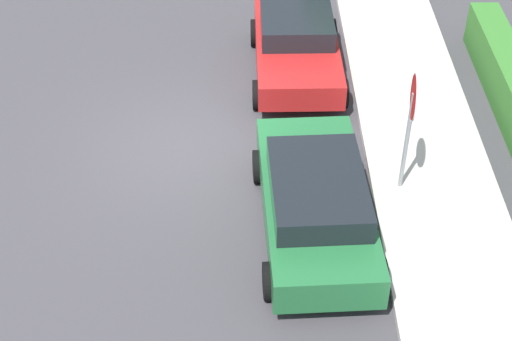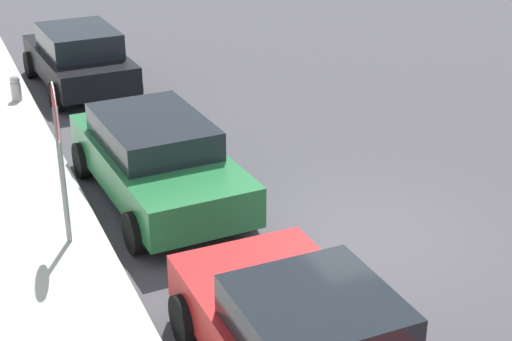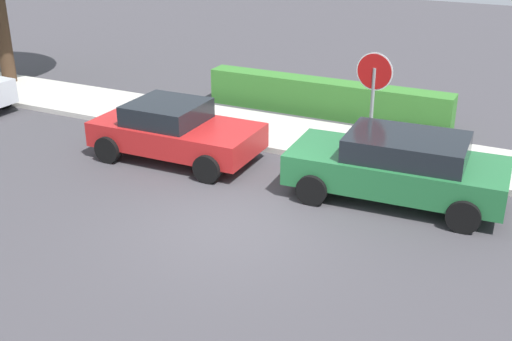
{
  "view_description": "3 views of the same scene",
  "coord_description": "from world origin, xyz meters",
  "px_view_note": "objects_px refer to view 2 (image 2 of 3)",
  "views": [
    {
      "loc": [
        12.69,
        1.36,
        9.95
      ],
      "look_at": [
        1.79,
        1.46,
        0.83
      ],
      "focal_mm": 55.0,
      "sensor_mm": 36.0,
      "label": 1
    },
    {
      "loc": [
        -9.0,
        5.72,
        5.9
      ],
      "look_at": [
        0.52,
        1.58,
        1.19
      ],
      "focal_mm": 55.0,
      "sensor_mm": 36.0,
      "label": 2
    },
    {
      "loc": [
        5.19,
        -9.51,
        5.8
      ],
      "look_at": [
        0.31,
        0.47,
        1.0
      ],
      "focal_mm": 45.0,
      "sensor_mm": 36.0,
      "label": 3
    }
  ],
  "objects_px": {
    "fire_hydrant": "(16,91)",
    "parked_car_red": "(306,339)",
    "parked_car_black": "(79,57)",
    "stop_sign": "(58,137)",
    "parked_car_green": "(157,158)"
  },
  "relations": [
    {
      "from": "stop_sign",
      "to": "parked_car_black",
      "type": "bearing_deg",
      "value": -13.29
    },
    {
      "from": "parked_car_red",
      "to": "parked_car_black",
      "type": "height_order",
      "value": "parked_car_black"
    },
    {
      "from": "parked_car_black",
      "to": "parked_car_red",
      "type": "bearing_deg",
      "value": -179.9
    },
    {
      "from": "stop_sign",
      "to": "parked_car_red",
      "type": "bearing_deg",
      "value": -156.92
    },
    {
      "from": "parked_car_green",
      "to": "parked_car_red",
      "type": "height_order",
      "value": "parked_car_green"
    },
    {
      "from": "parked_car_green",
      "to": "parked_car_black",
      "type": "relative_size",
      "value": 1.09
    },
    {
      "from": "stop_sign",
      "to": "parked_car_black",
      "type": "height_order",
      "value": "stop_sign"
    },
    {
      "from": "parked_car_green",
      "to": "fire_hydrant",
      "type": "bearing_deg",
      "value": 14.92
    },
    {
      "from": "stop_sign",
      "to": "parked_car_red",
      "type": "height_order",
      "value": "stop_sign"
    },
    {
      "from": "parked_car_green",
      "to": "parked_car_black",
      "type": "xyz_separation_m",
      "value": [
        6.38,
        -0.06,
        0.01
      ]
    },
    {
      "from": "stop_sign",
      "to": "parked_car_green",
      "type": "bearing_deg",
      "value": -57.08
    },
    {
      "from": "fire_hydrant",
      "to": "parked_car_red",
      "type": "bearing_deg",
      "value": -171.76
    },
    {
      "from": "parked_car_green",
      "to": "parked_car_black",
      "type": "height_order",
      "value": "parked_car_black"
    },
    {
      "from": "parked_car_red",
      "to": "parked_car_black",
      "type": "xyz_separation_m",
      "value": [
        11.69,
        0.02,
        0.07
      ]
    },
    {
      "from": "parked_car_black",
      "to": "stop_sign",
      "type": "bearing_deg",
      "value": 166.71
    }
  ]
}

